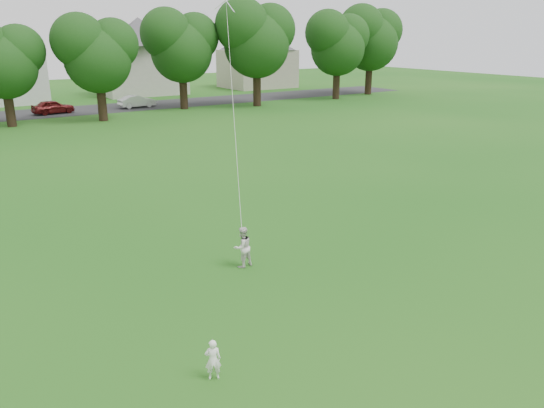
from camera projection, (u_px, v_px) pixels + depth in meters
ground at (262, 322)px, 13.38m from camera, size 160.00×160.00×0.00m
street at (9, 116)px, 46.81m from camera, size 90.00×7.00×0.01m
toddler at (213, 360)px, 11.04m from camera, size 0.40×0.33×0.93m
older_boy at (242, 247)px, 16.36m from camera, size 0.70×0.58×1.30m
kite at (234, 115)px, 16.80m from camera, size 1.15×2.11×7.84m
tree_row at (58, 38)px, 42.23m from camera, size 81.57×9.47×11.60m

